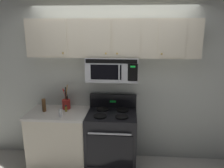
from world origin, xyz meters
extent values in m
cube|color=silver|center=(0.00, 0.79, 1.35)|extent=(5.20, 0.10, 2.70)
cube|color=black|center=(0.00, 0.42, 0.45)|extent=(0.76, 0.64, 0.90)
cube|color=black|center=(0.00, 0.09, 0.44)|extent=(0.67, 0.01, 0.52)
cylinder|color=#B7BABF|center=(0.00, 0.06, 0.74)|extent=(0.61, 0.03, 0.03)
cube|color=black|center=(0.00, 0.70, 1.01)|extent=(0.76, 0.07, 0.22)
cube|color=#19D83F|center=(0.00, 0.67, 1.01)|extent=(0.10, 0.00, 0.04)
cylinder|color=black|center=(-0.16, 0.28, 0.91)|extent=(0.19, 0.19, 0.02)
cylinder|color=black|center=(0.16, 0.28, 0.91)|extent=(0.19, 0.19, 0.02)
cylinder|color=black|center=(-0.16, 0.56, 0.91)|extent=(0.19, 0.19, 0.02)
cylinder|color=black|center=(0.16, 0.56, 0.91)|extent=(0.19, 0.19, 0.02)
cube|color=#B7BABF|center=(0.00, 0.54, 1.57)|extent=(0.76, 0.39, 0.35)
cube|color=black|center=(0.00, 0.35, 1.72)|extent=(0.73, 0.01, 0.06)
cube|color=#B7BABF|center=(-0.07, 0.35, 1.56)|extent=(0.49, 0.01, 0.25)
cube|color=black|center=(-0.08, 0.34, 1.56)|extent=(0.44, 0.01, 0.22)
cube|color=black|center=(0.30, 0.35, 1.56)|extent=(0.14, 0.01, 0.25)
cube|color=#19D83F|center=(0.30, 0.34, 1.65)|extent=(0.07, 0.00, 0.03)
cylinder|color=#B7BABF|center=(0.11, 0.32, 1.56)|extent=(0.02, 0.02, 0.23)
cube|color=beige|center=(0.00, 0.57, 2.02)|extent=(2.50, 0.33, 0.55)
cube|color=beige|center=(-0.83, 0.40, 2.02)|extent=(0.38, 0.01, 0.51)
sphere|color=tan|center=(-0.70, 0.39, 1.82)|extent=(0.03, 0.03, 0.03)
cube|color=beige|center=(-0.21, 0.40, 2.02)|extent=(0.38, 0.01, 0.51)
sphere|color=tan|center=(-0.08, 0.39, 1.82)|extent=(0.03, 0.03, 0.03)
cube|color=beige|center=(0.21, 0.40, 2.02)|extent=(0.38, 0.01, 0.51)
sphere|color=tan|center=(0.08, 0.39, 1.82)|extent=(0.03, 0.03, 0.03)
cube|color=beige|center=(0.83, 0.40, 2.02)|extent=(0.38, 0.01, 0.51)
sphere|color=tan|center=(0.70, 0.39, 1.82)|extent=(0.03, 0.03, 0.03)
cube|color=beige|center=(-0.84, 0.43, 0.43)|extent=(0.90, 0.62, 0.86)
cube|color=beige|center=(-0.84, 0.43, 0.88)|extent=(0.93, 0.65, 0.03)
cylinder|color=red|center=(-0.75, 0.58, 0.98)|extent=(0.13, 0.13, 0.15)
cylinder|color=silver|center=(-0.75, 0.58, 1.09)|extent=(0.05, 0.06, 0.22)
cylinder|color=tan|center=(-0.75, 0.60, 1.14)|extent=(0.08, 0.02, 0.31)
cylinder|color=black|center=(-0.74, 0.60, 1.12)|extent=(0.07, 0.06, 0.27)
cylinder|color=black|center=(-0.75, 0.57, 1.10)|extent=(0.02, 0.07, 0.25)
cylinder|color=#A87A47|center=(-0.74, 0.59, 1.10)|extent=(0.03, 0.08, 0.24)
cylinder|color=red|center=(-0.75, 0.58, 1.11)|extent=(0.09, 0.02, 0.26)
cylinder|color=white|center=(-0.74, 0.24, 0.95)|extent=(0.05, 0.05, 0.10)
cylinder|color=#B7BABF|center=(-0.74, 0.24, 1.01)|extent=(0.05, 0.05, 0.02)
cylinder|color=brown|center=(-1.06, 0.43, 1.00)|extent=(0.06, 0.06, 0.20)
cylinder|color=olive|center=(-0.72, 0.45, 0.94)|extent=(0.04, 0.04, 0.09)
cylinder|color=black|center=(-0.72, 0.45, 0.99)|extent=(0.03, 0.03, 0.02)
camera|label=1|loc=(0.26, -2.71, 2.17)|focal=35.23mm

